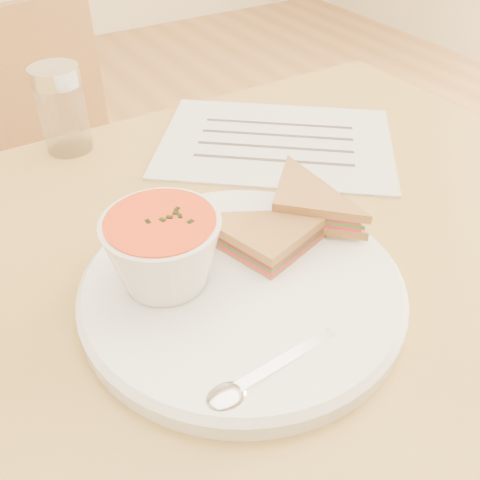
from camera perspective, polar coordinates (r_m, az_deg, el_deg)
dining_table at (r=0.85m, az=-1.42°, el=-21.21°), size 1.00×0.70×0.75m
chair_far at (r=1.20m, az=-15.69°, el=1.67°), size 0.46×0.46×0.83m
plate at (r=0.51m, az=0.22°, el=-5.20°), size 0.38×0.38×0.02m
soup_bowl at (r=0.49m, az=-8.13°, el=-1.48°), size 0.11×0.11×0.07m
sandwich_half_a at (r=0.50m, az=3.38°, el=-3.52°), size 0.13×0.13×0.03m
sandwich_half_b at (r=0.55m, az=3.38°, el=2.59°), size 0.14×0.14×0.03m
spoon at (r=0.44m, az=4.03°, el=-13.18°), size 0.17×0.05×0.01m
paper_menu at (r=0.76m, az=3.87°, el=10.40°), size 0.40×0.38×0.00m
condiment_shaker at (r=0.76m, az=-18.44°, el=13.05°), size 0.07×0.07×0.11m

